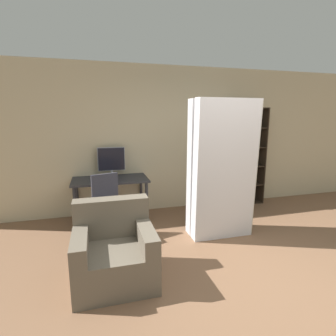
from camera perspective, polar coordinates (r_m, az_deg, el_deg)
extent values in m
plane|color=brown|center=(3.19, 20.94, -23.51)|extent=(16.00, 16.00, 0.00)
cube|color=#C6B793|center=(5.12, 3.49, 6.29)|extent=(8.00, 0.06, 2.70)
cube|color=#2D2D33|center=(4.58, -12.46, -2.49)|extent=(1.27, 0.68, 0.03)
cylinder|color=#2D2D33|center=(4.42, -19.55, -8.34)|extent=(0.05, 0.05, 0.71)
cylinder|color=#2D2D33|center=(4.48, -4.66, -7.48)|extent=(0.05, 0.05, 0.71)
cylinder|color=#2D2D33|center=(4.95, -19.13, -6.24)|extent=(0.05, 0.05, 0.71)
cylinder|color=#2D2D33|center=(5.00, -5.88, -5.50)|extent=(0.05, 0.05, 0.71)
cylinder|color=#B7B7BC|center=(4.79, -12.08, -1.57)|extent=(0.20, 0.20, 0.02)
cylinder|color=#B7B7BC|center=(4.78, -12.11, -0.94)|extent=(0.04, 0.04, 0.09)
cube|color=#B7B7BC|center=(4.74, -12.23, 1.94)|extent=(0.48, 0.02, 0.42)
cube|color=black|center=(4.74, -12.23, 1.92)|extent=(0.46, 0.03, 0.40)
cylinder|color=#4C4C51|center=(4.09, -12.20, -14.67)|extent=(0.52, 0.52, 0.03)
cylinder|color=#4C4C51|center=(4.00, -12.34, -11.77)|extent=(0.05, 0.05, 0.42)
cube|color=#33333D|center=(3.91, -12.48, -8.59)|extent=(0.54, 0.54, 0.05)
cube|color=#33333D|center=(4.02, -13.56, -4.37)|extent=(0.39, 0.15, 0.45)
cube|color=#2D2319|center=(5.30, 12.02, 2.18)|extent=(0.02, 0.30, 1.95)
cube|color=#2D2319|center=(5.76, 19.76, 2.45)|extent=(0.02, 0.30, 1.95)
cube|color=#2D2319|center=(5.64, 15.31, 2.54)|extent=(0.89, 0.02, 1.95)
cube|color=#2D2319|center=(5.74, 15.53, -7.27)|extent=(0.85, 0.26, 0.02)
cube|color=#2D2319|center=(5.63, 15.73, -3.53)|extent=(0.85, 0.26, 0.02)
cube|color=#2D2319|center=(5.55, 15.94, 0.35)|extent=(0.85, 0.26, 0.02)
cube|color=#2D2319|center=(5.49, 16.15, 4.32)|extent=(0.85, 0.26, 0.02)
cube|color=#2D2319|center=(5.46, 16.37, 8.36)|extent=(0.85, 0.26, 0.02)
cube|color=#2D2319|center=(5.46, 16.60, 12.41)|extent=(0.85, 0.26, 0.02)
cube|color=silver|center=(5.50, 12.04, -6.26)|extent=(0.04, 0.17, 0.28)
cube|color=#7A2D84|center=(5.52, 12.41, -6.02)|extent=(0.03, 0.15, 0.32)
cube|color=red|center=(5.53, 12.78, -6.13)|extent=(0.02, 0.22, 0.29)
cube|color=teal|center=(5.60, 12.85, -6.19)|extent=(0.03, 0.17, 0.24)
cube|color=#232328|center=(5.36, 12.34, -2.75)|extent=(0.02, 0.15, 0.22)
cube|color=#232328|center=(5.43, 12.36, -2.43)|extent=(0.02, 0.16, 0.25)
cube|color=gold|center=(5.43, 12.68, -2.51)|extent=(0.02, 0.18, 0.24)
cube|color=#232328|center=(5.45, 12.91, -2.03)|extent=(0.03, 0.22, 0.32)
cube|color=red|center=(5.33, 12.32, 1.53)|extent=(0.03, 0.18, 0.24)
cube|color=#287A38|center=(5.34, 12.65, 1.92)|extent=(0.03, 0.17, 0.31)
cube|color=#287A38|center=(5.34, 13.00, 1.99)|extent=(0.02, 0.22, 0.33)
cube|color=#7A2D84|center=(5.34, 13.50, 1.93)|extent=(0.03, 0.16, 0.33)
cube|color=#1E4C9E|center=(5.40, 13.55, 1.88)|extent=(0.03, 0.18, 0.30)
cube|color=#7A2D84|center=(5.40, 14.00, 1.59)|extent=(0.04, 0.22, 0.24)
cube|color=gold|center=(5.39, 14.54, 1.86)|extent=(0.03, 0.18, 0.30)
cube|color=gold|center=(5.46, 14.64, 1.82)|extent=(0.04, 0.20, 0.28)
cube|color=teal|center=(5.46, 15.04, 2.06)|extent=(0.03, 0.16, 0.33)
cube|color=#287A38|center=(5.25, 12.66, 5.59)|extent=(0.03, 0.14, 0.24)
cube|color=#287A38|center=(5.30, 12.81, 5.99)|extent=(0.03, 0.22, 0.30)
cube|color=gold|center=(5.32, 13.08, 6.19)|extent=(0.02, 0.17, 0.34)
cube|color=orange|center=(5.32, 13.49, 5.62)|extent=(0.02, 0.18, 0.24)
cube|color=#232328|center=(5.34, 13.63, 5.76)|extent=(0.02, 0.21, 0.26)
cube|color=brown|center=(5.36, 13.95, 5.71)|extent=(0.03, 0.22, 0.25)
cube|color=orange|center=(5.39, 14.18, 5.90)|extent=(0.02, 0.17, 0.28)
cube|color=#1E4C9E|center=(5.43, 14.29, 5.84)|extent=(0.03, 0.15, 0.26)
cube|color=silver|center=(5.42, 14.79, 6.03)|extent=(0.04, 0.19, 0.30)
cube|color=silver|center=(5.27, 12.68, 10.15)|extent=(0.04, 0.17, 0.29)
cube|color=#7A2D84|center=(5.29, 12.95, 10.16)|extent=(0.02, 0.20, 0.30)
cube|color=silver|center=(5.28, 13.46, 10.32)|extent=(0.03, 0.22, 0.33)
cube|color=#7A2D84|center=(5.29, 13.83, 10.33)|extent=(0.03, 0.17, 0.34)
cube|color=#287A38|center=(5.33, 14.12, 10.27)|extent=(0.04, 0.22, 0.33)
cube|color=silver|center=(3.83, 12.32, -0.61)|extent=(0.92, 0.27, 2.03)
cube|color=beige|center=(4.06, 18.03, -0.24)|extent=(0.01, 0.27, 1.99)
cube|color=silver|center=(4.04, 10.73, 0.03)|extent=(0.92, 0.22, 2.03)
cube|color=beige|center=(4.26, 16.25, 0.35)|extent=(0.01, 0.22, 1.99)
cube|color=#665B4C|center=(3.10, -11.47, -19.72)|extent=(0.85, 0.80, 0.40)
cube|color=#665B4C|center=(3.18, -12.17, -10.36)|extent=(0.85, 0.20, 0.45)
cube|color=#665B4C|center=(2.96, -18.61, -15.04)|extent=(0.16, 0.80, 0.20)
cube|color=#665B4C|center=(2.99, -4.89, -14.18)|extent=(0.16, 0.80, 0.20)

